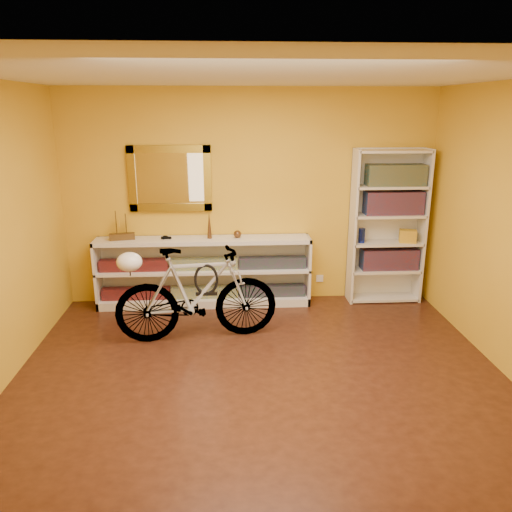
{
  "coord_description": "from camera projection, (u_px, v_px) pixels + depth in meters",
  "views": [
    {
      "loc": [
        -0.28,
        -4.02,
        2.36
      ],
      "look_at": [
        0.0,
        0.7,
        0.95
      ],
      "focal_mm": 35.0,
      "sensor_mm": 36.0,
      "label": 1
    }
  ],
  "objects": [
    {
      "name": "floor",
      "position": [
        261.0,
        378.0,
        4.54
      ],
      "size": [
        4.5,
        4.0,
        0.01
      ],
      "primitive_type": "cube",
      "color": "black",
      "rests_on": "ground"
    },
    {
      "name": "ceiling",
      "position": [
        262.0,
        74.0,
        3.79
      ],
      "size": [
        4.5,
        4.0,
        0.01
      ],
      "primitive_type": "cube",
      "color": "silver",
      "rests_on": "ground"
    },
    {
      "name": "back_wall",
      "position": [
        250.0,
        198.0,
        6.08
      ],
      "size": [
        4.5,
        0.01,
        2.6
      ],
      "primitive_type": "cube",
      "color": "gold",
      "rests_on": "ground"
    },
    {
      "name": "gilt_mirror",
      "position": [
        170.0,
        179.0,
        5.92
      ],
      "size": [
        0.98,
        0.06,
        0.78
      ],
      "primitive_type": "cube",
      "color": "olive",
      "rests_on": "back_wall"
    },
    {
      "name": "wall_socket",
      "position": [
        320.0,
        278.0,
        6.42
      ],
      "size": [
        0.09,
        0.02,
        0.09
      ],
      "primitive_type": "cube",
      "color": "silver",
      "rests_on": "back_wall"
    },
    {
      "name": "console_unit",
      "position": [
        204.0,
        272.0,
        6.12
      ],
      "size": [
        2.6,
        0.35,
        0.85
      ],
      "primitive_type": null,
      "color": "silver",
      "rests_on": "floor"
    },
    {
      "name": "cd_row_lower",
      "position": [
        205.0,
        292.0,
        6.17
      ],
      "size": [
        2.5,
        0.13,
        0.14
      ],
      "primitive_type": "cube",
      "color": "black",
      "rests_on": "console_unit"
    },
    {
      "name": "cd_row_upper",
      "position": [
        204.0,
        264.0,
        6.07
      ],
      "size": [
        2.5,
        0.13,
        0.14
      ],
      "primitive_type": "cube",
      "color": "navy",
      "rests_on": "console_unit"
    },
    {
      "name": "model_ship",
      "position": [
        121.0,
        225.0,
        5.89
      ],
      "size": [
        0.31,
        0.17,
        0.35
      ],
      "primitive_type": null,
      "rotation": [
        0.0,
        0.0,
        0.21
      ],
      "color": "#432D13",
      "rests_on": "console_unit"
    },
    {
      "name": "toy_car",
      "position": [
        166.0,
        239.0,
        5.97
      ],
      "size": [
        0.0,
        0.0,
        0.0
      ],
      "primitive_type": "imported",
      "rotation": [
        0.0,
        0.0,
        1.72
      ],
      "color": "black",
      "rests_on": "console_unit"
    },
    {
      "name": "bronze_ornament",
      "position": [
        209.0,
        225.0,
        5.95
      ],
      "size": [
        0.06,
        0.06,
        0.34
      ],
      "primitive_type": "cone",
      "color": "#55361D",
      "rests_on": "console_unit"
    },
    {
      "name": "decorative_orb",
      "position": [
        237.0,
        234.0,
        6.01
      ],
      "size": [
        0.09,
        0.09,
        0.09
      ],
      "primitive_type": "sphere",
      "color": "#55361D",
      "rests_on": "console_unit"
    },
    {
      "name": "bookcase",
      "position": [
        387.0,
        227.0,
        6.12
      ],
      "size": [
        0.9,
        0.3,
        1.9
      ],
      "primitive_type": null,
      "color": "silver",
      "rests_on": "floor"
    },
    {
      "name": "book_row_a",
      "position": [
        389.0,
        259.0,
        6.24
      ],
      "size": [
        0.7,
        0.22,
        0.26
      ],
      "primitive_type": "cube",
      "color": "maroon",
      "rests_on": "bookcase"
    },
    {
      "name": "book_row_b",
      "position": [
        393.0,
        203.0,
        6.04
      ],
      "size": [
        0.7,
        0.22,
        0.28
      ],
      "primitive_type": "cube",
      "color": "maroon",
      "rests_on": "bookcase"
    },
    {
      "name": "book_row_c",
      "position": [
        396.0,
        175.0,
        5.94
      ],
      "size": [
        0.7,
        0.22,
        0.25
      ],
      "primitive_type": "cube",
      "color": "#184B57",
      "rests_on": "bookcase"
    },
    {
      "name": "travel_mug",
      "position": [
        362.0,
        235.0,
        6.11
      ],
      "size": [
        0.08,
        0.08,
        0.18
      ],
      "primitive_type": "cylinder",
      "color": "#162598",
      "rests_on": "bookcase"
    },
    {
      "name": "red_tin",
      "position": [
        374.0,
        178.0,
        5.97
      ],
      "size": [
        0.13,
        0.13,
        0.17
      ],
      "primitive_type": "cube",
      "rotation": [
        0.0,
        0.0,
        0.02
      ],
      "color": "maroon",
      "rests_on": "bookcase"
    },
    {
      "name": "yellow_bag",
      "position": [
        408.0,
        236.0,
        6.13
      ],
      "size": [
        0.23,
        0.18,
        0.16
      ],
      "primitive_type": "cube",
      "rotation": [
        0.0,
        0.0,
        -0.25
      ],
      "color": "gold",
      "rests_on": "bookcase"
    },
    {
      "name": "bicycle",
      "position": [
        197.0,
        294.0,
        5.17
      ],
      "size": [
        0.64,
        1.76,
        1.01
      ],
      "primitive_type": "imported",
      "rotation": [
        0.0,
        0.0,
        1.69
      ],
      "color": "silver",
      "rests_on": "floor"
    },
    {
      "name": "helmet",
      "position": [
        129.0,
        262.0,
        4.95
      ],
      "size": [
        0.26,
        0.24,
        0.19
      ],
      "primitive_type": "ellipsoid",
      "color": "white",
      "rests_on": "bicycle"
    },
    {
      "name": "u_lock",
      "position": [
        206.0,
        280.0,
        5.15
      ],
      "size": [
        0.25,
        0.03,
        0.25
      ],
      "primitive_type": "torus",
      "rotation": [
        1.57,
        0.0,
        0.0
      ],
      "color": "black",
      "rests_on": "bicycle"
    }
  ]
}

